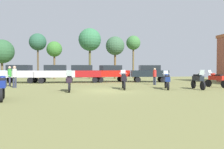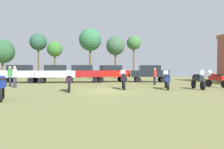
# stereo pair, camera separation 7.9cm
# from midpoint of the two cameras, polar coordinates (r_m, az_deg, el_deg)

# --- Properties ---
(ground_plane) EXTENTS (44.00, 52.00, 0.02)m
(ground_plane) POSITION_cam_midpoint_polar(r_m,az_deg,el_deg) (16.16, -1.64, -4.19)
(ground_plane) COLOR olive
(motorcycle_2) EXTENTS (0.74, 2.21, 1.49)m
(motorcycle_2) POSITION_cam_midpoint_polar(r_m,az_deg,el_deg) (12.61, -26.36, -2.56)
(motorcycle_2) COLOR black
(motorcycle_2) RESTS_ON ground
(motorcycle_3) EXTENTS (0.67, 2.12, 1.49)m
(motorcycle_3) POSITION_cam_midpoint_polar(r_m,az_deg,el_deg) (17.29, 2.86, -1.37)
(motorcycle_3) COLOR black
(motorcycle_3) RESTS_ON ground
(motorcycle_4) EXTENTS (0.62, 2.23, 1.48)m
(motorcycle_4) POSITION_cam_midpoint_polar(r_m,az_deg,el_deg) (15.89, -10.97, -1.64)
(motorcycle_4) COLOR black
(motorcycle_4) RESTS_ON ground
(motorcycle_5) EXTENTS (0.86, 2.14, 1.44)m
(motorcycle_5) POSITION_cam_midpoint_polar(r_m,az_deg,el_deg) (17.88, 13.69, -1.38)
(motorcycle_5) COLOR black
(motorcycle_5) RESTS_ON ground
(motorcycle_7) EXTENTS (0.62, 2.19, 1.50)m
(motorcycle_7) POSITION_cam_midpoint_polar(r_m,az_deg,el_deg) (18.45, 21.00, -1.26)
(motorcycle_7) COLOR black
(motorcycle_7) RESTS_ON ground
(motorcycle_8) EXTENTS (0.84, 2.13, 1.47)m
(motorcycle_8) POSITION_cam_midpoint_polar(r_m,az_deg,el_deg) (20.90, 24.89, -1.03)
(motorcycle_8) COLOR black
(motorcycle_8) RESTS_ON ground
(car_1) EXTENTS (4.57, 2.62, 2.00)m
(car_1) POSITION_cam_midpoint_polar(r_m,az_deg,el_deg) (26.94, -22.60, 0.48)
(car_1) COLOR black
(car_1) RESTS_ON ground
(car_3) EXTENTS (4.52, 2.43, 2.00)m
(car_3) POSITION_cam_midpoint_polar(r_m,az_deg,el_deg) (26.74, -0.45, 0.58)
(car_3) COLOR black
(car_3) RESTS_ON ground
(car_4) EXTENTS (4.54, 2.48, 2.00)m
(car_4) POSITION_cam_midpoint_polar(r_m,az_deg,el_deg) (26.99, 9.42, 0.57)
(car_4) COLOR black
(car_4) RESTS_ON ground
(car_5) EXTENTS (4.36, 1.95, 2.00)m
(car_5) POSITION_cam_midpoint_polar(r_m,az_deg,el_deg) (25.74, -14.28, 0.50)
(car_5) COLOR black
(car_5) RESTS_ON ground
(car_6) EXTENTS (4.46, 2.23, 2.00)m
(car_6) POSITION_cam_midpoint_polar(r_m,az_deg,el_deg) (25.90, -7.72, 0.54)
(car_6) COLOR black
(car_6) RESTS_ON ground
(person_1) EXTENTS (0.38, 0.38, 1.81)m
(person_1) POSITION_cam_midpoint_polar(r_m,az_deg,el_deg) (22.07, -24.75, -0.02)
(person_1) COLOR #2C2F4A
(person_1) RESTS_ON ground
(person_2) EXTENTS (0.48, 0.48, 1.65)m
(person_2) POSITION_cam_midpoint_polar(r_m,az_deg,el_deg) (22.30, 10.73, -0.16)
(person_2) COLOR #2E3346
(person_2) RESTS_ON ground
(person_3) EXTENTS (0.37, 0.37, 1.83)m
(person_3) POSITION_cam_midpoint_polar(r_m,az_deg,el_deg) (20.33, -23.72, -0.09)
(person_3) COLOR #282C41
(person_3) RESTS_ON ground
(tree_1) EXTENTS (2.64, 2.64, 7.06)m
(tree_1) POSITION_cam_midpoint_polar(r_m,az_deg,el_deg) (36.73, -18.47, 7.80)
(tree_1) COLOR #4D3D29
(tree_1) RESTS_ON ground
(tree_2) EXTENTS (3.57, 3.57, 5.96)m
(tree_2) POSITION_cam_midpoint_polar(r_m,az_deg,el_deg) (37.28, -26.35, 5.27)
(tree_2) COLOR brown
(tree_2) RESTS_ON ground
(tree_3) EXTENTS (2.96, 2.96, 6.70)m
(tree_3) POSITION_cam_midpoint_polar(r_m,az_deg,el_deg) (35.61, 0.72, 7.25)
(tree_3) COLOR brown
(tree_3) RESTS_ON ground
(tree_5) EXTENTS (2.35, 2.35, 5.76)m
(tree_5) POSITION_cam_midpoint_polar(r_m,az_deg,el_deg) (35.33, -14.58, 6.20)
(tree_5) COLOR brown
(tree_5) RESTS_ON ground
(tree_6) EXTENTS (3.57, 3.57, 7.99)m
(tree_6) POSITION_cam_midpoint_polar(r_m,az_deg,el_deg) (35.95, -5.75, 8.78)
(tree_6) COLOR #4E4A29
(tree_6) RESTS_ON ground
(tree_7) EXTENTS (2.38, 2.38, 7.13)m
(tree_7) POSITION_cam_midpoint_polar(r_m,az_deg,el_deg) (37.91, 5.40, 7.92)
(tree_7) COLOR brown
(tree_7) RESTS_ON ground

